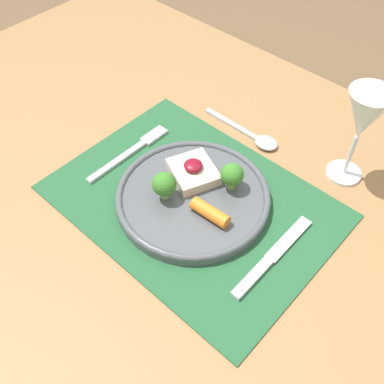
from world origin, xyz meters
The scene contains 8 objects.
ground_plane centered at (0.00, 0.00, 0.00)m, with size 8.00×8.00×0.00m, color brown.
dining_table centered at (0.00, 0.00, 0.67)m, with size 1.49×0.94×0.77m.
placemat centered at (0.00, 0.00, 0.77)m, with size 0.47×0.34×0.00m, color #235633.
dinner_plate centered at (0.00, 0.00, 0.78)m, with size 0.27×0.27×0.07m.
fork centered at (-0.17, 0.02, 0.77)m, with size 0.02×0.19×0.01m.
knife centered at (0.17, -0.01, 0.77)m, with size 0.02×0.19×0.01m.
spoon centered at (-0.02, 0.20, 0.77)m, with size 0.18×0.04×0.01m.
wine_glass_near centered at (0.16, 0.24, 0.90)m, with size 0.07×0.07×0.18m.
Camera 1 is at (0.33, -0.37, 1.37)m, focal length 42.00 mm.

